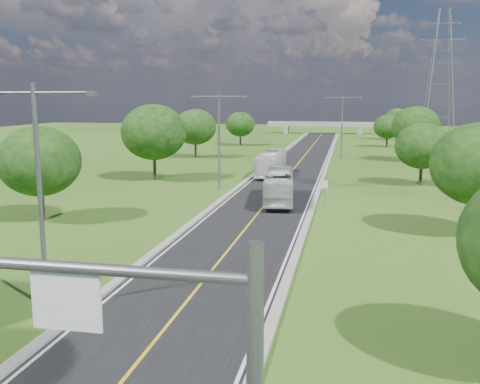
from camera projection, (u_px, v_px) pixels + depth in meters
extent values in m
plane|color=#284F16|center=(292.00, 172.00, 69.34)|extent=(260.00, 260.00, 0.00)
cube|color=black|center=(296.00, 166.00, 75.13)|extent=(8.00, 150.00, 0.06)
cube|color=gray|center=(266.00, 165.00, 75.95)|extent=(0.50, 150.00, 0.22)
cube|color=gray|center=(327.00, 166.00, 74.28)|extent=(0.50, 150.00, 0.22)
cylinder|color=slate|center=(10.00, 263.00, 9.01)|extent=(8.40, 0.20, 0.20)
cube|color=white|center=(66.00, 302.00, 8.91)|extent=(1.25, 0.06, 1.00)
cylinder|color=slate|center=(324.00, 193.00, 46.88)|extent=(0.08, 0.08, 2.40)
cube|color=white|center=(325.00, 184.00, 46.71)|extent=(0.55, 0.04, 0.70)
cube|color=gray|center=(286.00, 130.00, 148.37)|extent=(1.20, 3.00, 2.00)
cube|color=gray|center=(360.00, 130.00, 144.44)|extent=(1.20, 3.00, 2.00)
cube|color=gray|center=(323.00, 124.00, 146.13)|extent=(30.00, 3.00, 1.20)
cylinder|color=slate|center=(40.00, 200.00, 23.32)|extent=(0.22, 0.22, 10.00)
cylinder|color=slate|center=(4.00, 93.00, 22.81)|extent=(2.80, 0.12, 0.12)
cylinder|color=slate|center=(64.00, 93.00, 22.26)|extent=(2.80, 0.12, 0.12)
cube|color=slate|center=(92.00, 94.00, 22.01)|extent=(0.50, 0.25, 0.18)
cylinder|color=slate|center=(219.00, 142.00, 55.18)|extent=(0.22, 0.22, 10.00)
cylinder|color=slate|center=(206.00, 97.00, 54.67)|extent=(2.80, 0.12, 0.12)
cylinder|color=slate|center=(232.00, 96.00, 54.12)|extent=(2.80, 0.12, 0.12)
cube|color=slate|center=(193.00, 97.00, 54.93)|extent=(0.50, 0.25, 0.18)
cube|color=slate|center=(245.00, 97.00, 53.87)|extent=(0.50, 0.25, 0.18)
cylinder|color=slate|center=(342.00, 127.00, 84.68)|extent=(0.22, 0.22, 10.00)
cylinder|color=slate|center=(334.00, 97.00, 84.17)|extent=(2.80, 0.12, 0.12)
cylinder|color=slate|center=(352.00, 97.00, 83.62)|extent=(2.80, 0.12, 0.12)
cube|color=slate|center=(325.00, 98.00, 84.43)|extent=(0.50, 0.25, 0.18)
cube|color=slate|center=(360.00, 98.00, 83.37)|extent=(0.50, 0.25, 0.18)
cube|color=slate|center=(443.00, 40.00, 113.59)|extent=(9.00, 0.25, 0.25)
cube|color=slate|center=(444.00, 23.00, 113.01)|extent=(7.00, 0.25, 0.25)
cylinder|color=black|center=(42.00, 204.00, 41.36)|extent=(0.36, 0.36, 2.70)
ellipsoid|color=black|center=(39.00, 161.00, 40.79)|extent=(6.30, 6.30, 5.36)
cylinder|color=black|center=(155.00, 166.00, 62.36)|extent=(0.36, 0.36, 3.24)
ellipsoid|color=black|center=(154.00, 132.00, 61.68)|extent=(7.56, 7.56, 6.43)
cylinder|color=black|center=(196.00, 149.00, 85.95)|extent=(0.36, 0.36, 2.88)
ellipsoid|color=black|center=(195.00, 127.00, 85.35)|extent=(6.72, 6.72, 5.71)
cylinder|color=black|center=(240.00, 139.00, 108.66)|extent=(0.36, 0.36, 2.52)
ellipsoid|color=black|center=(240.00, 124.00, 108.13)|extent=(5.88, 5.88, 5.00)
cylinder|color=black|center=(477.00, 215.00, 36.99)|extent=(0.36, 0.36, 2.88)
cylinder|color=black|center=(421.00, 174.00, 58.46)|extent=(0.36, 0.36, 2.52)
ellipsoid|color=black|center=(422.00, 146.00, 57.93)|extent=(5.88, 5.88, 5.00)
cylinder|color=black|center=(414.00, 151.00, 81.19)|extent=(0.36, 0.36, 3.06)
ellipsoid|color=black|center=(416.00, 126.00, 80.55)|extent=(7.14, 7.14, 6.07)
cylinder|color=black|center=(387.00, 141.00, 104.91)|extent=(0.36, 0.36, 2.34)
ellipsoid|color=black|center=(388.00, 127.00, 104.42)|extent=(5.46, 5.46, 4.64)
cylinder|color=black|center=(397.00, 134.00, 123.50)|extent=(0.36, 0.36, 2.70)
ellipsoid|color=black|center=(398.00, 120.00, 122.93)|extent=(6.30, 6.30, 5.36)
imported|color=beige|center=(279.00, 186.00, 48.63)|extent=(3.58, 10.76, 2.94)
imported|color=white|center=(271.00, 163.00, 65.63)|extent=(2.53, 10.70, 2.98)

